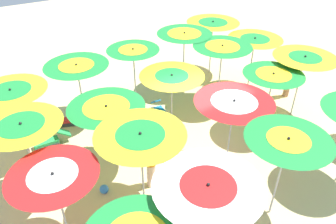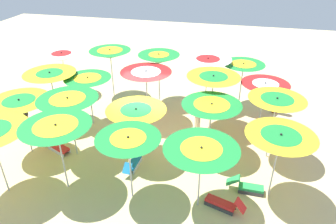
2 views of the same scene
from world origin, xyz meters
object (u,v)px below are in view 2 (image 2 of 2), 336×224
Objects in this scene: beach_umbrella_5 at (20,104)px; beachgoer_0 at (198,113)px; beach_umbrella_12 at (146,76)px; lounger_0 at (133,163)px; beach_umbrella_8 at (211,109)px; lounger_3 at (248,187)px; lounger_4 at (57,146)px; beach_umbrella_7 at (136,113)px; beach_ball at (227,138)px; beach_umbrella_10 at (50,77)px; beach_umbrella_2 at (128,143)px; beach_umbrella_19 at (243,68)px; beachgoer_2 at (277,95)px; beach_umbrella_9 at (276,104)px; lounger_2 at (152,110)px; beach_umbrella_1 at (57,131)px; beach_umbrella_4 at (280,141)px; beach_umbrella_17 at (159,59)px; beach_umbrella_16 at (110,54)px; beach_umbrella_18 at (208,63)px; beachgoer_1 at (24,113)px; beach_umbrella_15 at (62,57)px; beach_umbrella_13 at (213,80)px; beach_umbrella_6 at (68,103)px; lounger_1 at (223,204)px; beach_umbrella_14 at (265,88)px; beach_umbrella_11 at (88,82)px.

beach_umbrella_5 is 1.35× the size of beachgoer_0.
beach_umbrella_12 reaches higher than lounger_0.
lounger_0 is (2.59, 1.57, -1.76)m from beach_umbrella_8.
lounger_4 is at bearing 175.75° from lounger_3.
beach_ball is (-3.28, -1.84, -1.78)m from beach_umbrella_7.
beach_umbrella_10 is 7.92m from beach_ball.
beach_umbrella_2 is at bearing -159.11° from lounger_0.
beach_umbrella_19 is (-1.05, -4.28, 0.07)m from beach_umbrella_8.
beach_ball is at bearing -3.50° from beachgoer_2.
beach_umbrella_9 is 6.04m from lounger_2.
beach_umbrella_1 is 6.75m from beach_umbrella_4.
beachgoer_2 is (-7.20, -6.90, -1.32)m from beach_umbrella_1.
beach_umbrella_2 is 1.07× the size of beach_umbrella_8.
lounger_4 is at bearing -24.80° from beach_umbrella_2.
beach_umbrella_7 is 0.85× the size of beach_umbrella_9.
beach_umbrella_1 is 1.07× the size of beach_umbrella_5.
beach_umbrella_8 is at bearing 6.38° from beach_umbrella_9.
beach_umbrella_10 is 5.03m from beach_umbrella_17.
lounger_0 is (4.80, -0.30, -1.98)m from beach_umbrella_4.
beach_umbrella_16 is 5.58m from lounger_4.
beach_umbrella_2 reaches higher than beachgoer_2.
beach_umbrella_2 is at bearing 35.81° from beach_umbrella_9.
beach_umbrella_16 is 1.03× the size of beach_umbrella_18.
beach_umbrella_9 is at bearing 111.89° from beachgoer_1.
beach_umbrella_1 is at bearing 38.17° from beach_ball.
lounger_4 is at bearing 114.27° from beach_umbrella_15.
lounger_4 is at bearing -161.46° from beach_umbrella_5.
beach_umbrella_10 is 0.99× the size of beach_umbrella_13.
lounger_3 is at bearing 106.52° from beach_ball.
lounger_4 is (0.34, 5.16, -2.09)m from beach_umbrella_16.
beach_umbrella_16 is at bearing 170.44° from beachgoer_1.
beach_umbrella_9 is 1.01× the size of beach_umbrella_16.
beach_umbrella_6 reaches higher than lounger_1.
beach_umbrella_6 is 5.29m from beachgoer_0.
beach_umbrella_13 is (2.38, -1.68, -0.03)m from beach_umbrella_9.
beachgoer_0 is (-2.38, 0.46, -1.30)m from beach_umbrella_12.
beach_umbrella_1 reaches higher than beachgoer_0.
beach_umbrella_17 is (4.92, -1.78, 0.20)m from beach_umbrella_14.
beach_umbrella_11 is at bearing 158.17° from lounger_3.
beach_umbrella_10 is 8.80m from lounger_1.
beach_umbrella_10 is at bearing 14.84° from beach_umbrella_12.
lounger_1 is (1.45, 3.06, -2.11)m from beach_umbrella_9.
beach_umbrella_12 is 5.28m from beach_umbrella_15.
beachgoer_1 is at bearing -8.94° from beach_umbrella_4.
beach_umbrella_19 is (0.90, -2.23, -0.07)m from beach_umbrella_14.
beach_umbrella_2 is at bearing 53.52° from beach_umbrella_8.
beach_umbrella_12 reaches higher than beach_umbrella_4.
beach_umbrella_10 is 1.86m from beachgoer_1.
lounger_1 is at bearing 33.26° from beach_umbrella_4.
beach_umbrella_4 reaches higher than lounger_2.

